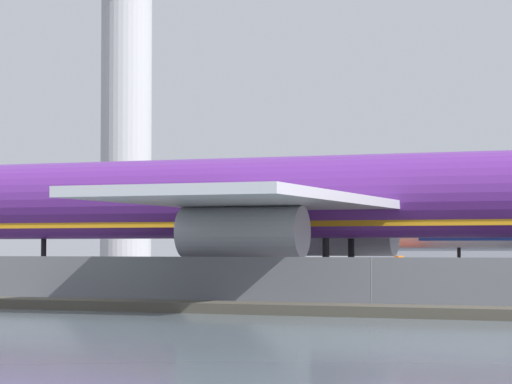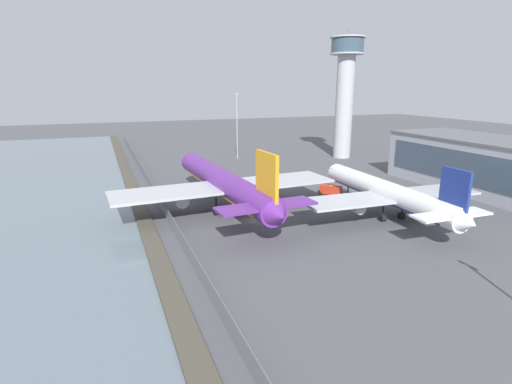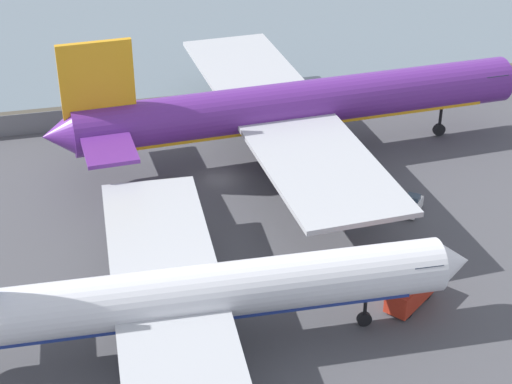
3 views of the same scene
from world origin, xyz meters
The scene contains 7 objects.
ground_plane centered at (0.00, 0.00, 0.00)m, with size 500.00×500.00×0.00m, color #4C4C51.
shoreline_seawall centered at (0.00, -20.50, 0.25)m, with size 320.00×3.00×0.50m.
perimeter_fence centered at (0.00, -16.00, 1.33)m, with size 280.00×0.10×2.67m.
cargo_jet_purple centered at (-9.11, -3.15, 6.11)m, with size 56.34×48.50×16.01m.
passenger_jet_white centered at (7.87, 26.72, 5.17)m, with size 45.17×38.50×13.54m.
baggage_tug centered at (-17.43, 11.44, 0.81)m, with size 3.26×3.49×1.80m.
ops_van centered at (-11.34, 25.53, 1.28)m, with size 5.38×4.87×2.48m.
Camera 3 is at (15.19, 79.45, 45.43)m, focal length 60.00 mm.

